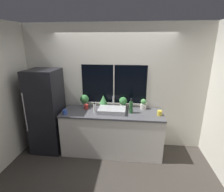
{
  "coord_description": "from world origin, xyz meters",
  "views": [
    {
      "loc": [
        0.38,
        -3.0,
        2.31
      ],
      "look_at": [
        -0.0,
        0.33,
        1.27
      ],
      "focal_mm": 28.0,
      "sensor_mm": 36.0,
      "label": 1
    }
  ],
  "objects": [
    {
      "name": "soap_bottle",
      "position": [
        -0.35,
        0.29,
        1.01
      ],
      "size": [
        0.06,
        0.06,
        0.21
      ],
      "color": "white",
      "rests_on": "counter"
    },
    {
      "name": "wall_left",
      "position": [
        -2.0,
        1.5,
        1.35
      ],
      "size": [
        0.06,
        7.0,
        2.7
      ],
      "color": "silver",
      "rests_on": "ground_plane"
    },
    {
      "name": "counter",
      "position": [
        0.0,
        0.33,
        0.46
      ],
      "size": [
        2.1,
        0.68,
        0.92
      ],
      "color": "white",
      "rests_on": "ground_plane"
    },
    {
      "name": "bottle_tall",
      "position": [
        0.39,
        0.34,
        1.05
      ],
      "size": [
        0.08,
        0.08,
        0.31
      ],
      "color": "#235128",
      "rests_on": "counter"
    },
    {
      "name": "mug_red",
      "position": [
        -0.58,
        0.46,
        0.97
      ],
      "size": [
        0.09,
        0.09,
        0.1
      ],
      "color": "#B72D28",
      "rests_on": "counter"
    },
    {
      "name": "potted_plant_far_right",
      "position": [
        0.65,
        0.59,
        1.03
      ],
      "size": [
        0.13,
        0.13,
        0.23
      ],
      "color": "silver",
      "rests_on": "counter"
    },
    {
      "name": "refrigerator",
      "position": [
        -1.41,
        0.29,
        0.89
      ],
      "size": [
        0.62,
        0.65,
        1.79
      ],
      "color": "black",
      "rests_on": "ground_plane"
    },
    {
      "name": "mug_blue",
      "position": [
        -0.93,
        0.12,
        0.97
      ],
      "size": [
        0.09,
        0.09,
        0.09
      ],
      "color": "#3351AD",
      "rests_on": "counter"
    },
    {
      "name": "wall_back",
      "position": [
        0.0,
        0.73,
        1.35
      ],
      "size": [
        8.0,
        0.09,
        2.7
      ],
      "color": "silver",
      "rests_on": "ground_plane"
    },
    {
      "name": "potted_plant_far_left",
      "position": [
        -0.65,
        0.59,
        1.08
      ],
      "size": [
        0.19,
        0.19,
        0.27
      ],
      "color": "silver",
      "rests_on": "counter"
    },
    {
      "name": "potted_plant_center_right",
      "position": [
        0.21,
        0.59,
        1.07
      ],
      "size": [
        0.17,
        0.17,
        0.25
      ],
      "color": "silver",
      "rests_on": "counter"
    },
    {
      "name": "sink",
      "position": [
        -0.0,
        0.32,
        0.97
      ],
      "size": [
        0.55,
        0.42,
        0.28
      ],
      "color": "#ADADB2",
      "rests_on": "counter"
    },
    {
      "name": "wall_right",
      "position": [
        2.0,
        1.5,
        1.35
      ],
      "size": [
        0.06,
        7.0,
        2.7
      ],
      "color": "silver",
      "rests_on": "ground_plane"
    },
    {
      "name": "ground_plane",
      "position": [
        0.0,
        0.0,
        0.0
      ],
      "size": [
        14.0,
        14.0,
        0.0
      ],
      "primitive_type": "plane",
      "color": "#38332D"
    },
    {
      "name": "potted_plant_center_left",
      "position": [
        -0.22,
        0.59,
        1.09
      ],
      "size": [
        0.18,
        0.18,
        0.28
      ],
      "color": "silver",
      "rests_on": "counter"
    },
    {
      "name": "mug_yellow",
      "position": [
        0.95,
        0.27,
        0.97
      ],
      "size": [
        0.09,
        0.09,
        0.1
      ],
      "color": "gold",
      "rests_on": "counter"
    }
  ]
}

